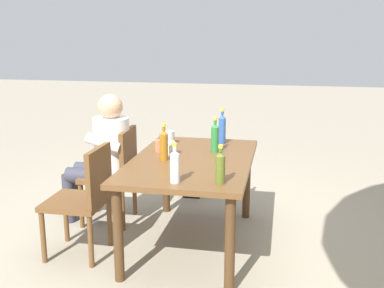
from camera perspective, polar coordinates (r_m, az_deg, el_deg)
name	(u,v)px	position (r m, az deg, el deg)	size (l,w,h in m)	color
ground_plane	(192,244)	(3.92, 0.00, -12.16)	(24.00, 24.00, 0.00)	gray
dining_table	(192,170)	(3.69, 0.00, -3.19)	(1.49, 0.93, 0.73)	brown
chair_near_left	(116,170)	(4.25, -9.29, -3.20)	(0.46, 0.46, 0.87)	brown
chair_near_right	(85,195)	(3.66, -12.96, -6.16)	(0.44, 0.44, 0.87)	brown
person_in_white_shirt	(104,152)	(4.24, -10.77, -0.96)	(0.47, 0.61, 1.18)	white
bottle_clear	(175,166)	(3.06, -2.11, -2.68)	(0.06, 0.06, 0.27)	white
bottle_olive	(220,167)	(3.05, 3.51, -2.83)	(0.06, 0.06, 0.26)	#566623
bottle_blue	(222,128)	(4.15, 3.72, 1.92)	(0.06, 0.06, 0.32)	#2D56A3
bottle_amber	(164,145)	(3.60, -3.47, -0.06)	(0.06, 0.06, 0.29)	#996019
bottle_green	(215,137)	(3.84, 2.83, 0.84)	(0.06, 0.06, 0.29)	#287A38
cup_terracotta	(159,146)	(3.89, -4.12, -0.21)	(0.06, 0.06, 0.10)	#BC6B47
cup_steel	(170,137)	(4.15, -2.74, 0.80)	(0.08, 0.08, 0.11)	#B2B7BC
cup_white	(170,148)	(3.79, -2.66, -0.49)	(0.08, 0.08, 0.11)	white
backpack_by_near_side	(193,175)	(4.99, 0.10, -3.78)	(0.31, 0.24, 0.44)	black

